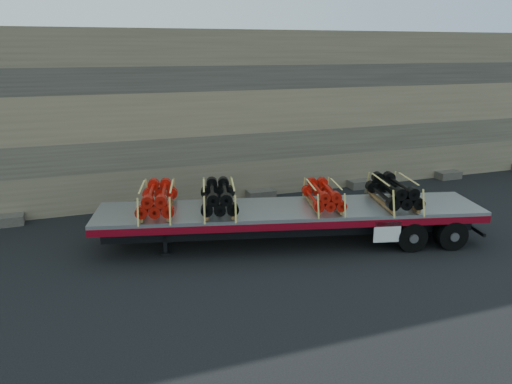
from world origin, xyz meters
The scene contains 7 objects.
ground centered at (0.00, 0.00, 0.00)m, with size 120.00×120.00×0.00m, color black.
rock_wall centered at (0.00, 6.50, 3.50)m, with size 44.00×3.00×7.00m, color #7A6B54.
trailer centered at (1.08, -0.49, 0.63)m, with size 12.54×2.41×1.25m, color #B7BABF, non-canonical shape.
bundle_front centered at (-3.06, 0.54, 1.66)m, with size 1.14×2.27×0.81m, color #BA1409, non-canonical shape.
bundle_midfront centered at (-1.18, 0.07, 1.66)m, with size 1.13×2.27×0.80m, color black, non-canonical shape.
bundle_midrear centered at (2.13, -0.76, 1.62)m, with size 1.03×2.05×0.73m, color #BA1409, non-canonical shape.
bundle_rear centered at (4.45, -1.34, 1.67)m, with size 1.17×2.34×0.83m, color black, non-canonical shape.
Camera 1 is at (-5.30, -14.72, 6.26)m, focal length 35.00 mm.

